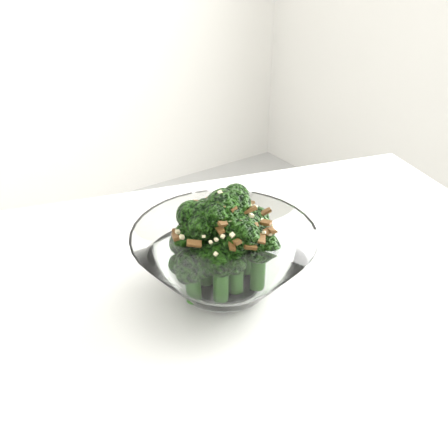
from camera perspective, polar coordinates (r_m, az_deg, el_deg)
broccoli_dish at (r=0.52m, az=-0.04°, el=-3.35°), size 0.19×0.19×0.12m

